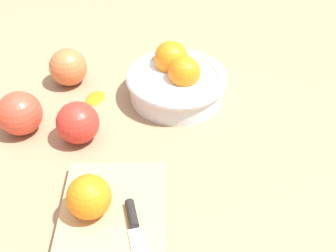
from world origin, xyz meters
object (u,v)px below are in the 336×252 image
object	(u,v)px
knife	(136,234)
apple_front_center_2	(20,113)
bowl	(177,80)
orange_on_board	(92,197)
apple_front_center	(78,123)
apple_front_left	(68,67)
cutting_board	(113,218)

from	to	relation	value
knife	apple_front_center_2	xyz separation A→B (m)	(-0.20, -0.26, 0.01)
bowl	apple_front_center_2	distance (m)	0.30
orange_on_board	apple_front_center	distance (m)	0.19
apple_front_left	apple_front_center	bearing A→B (deg)	26.12
cutting_board	orange_on_board	world-z (taller)	orange_on_board
orange_on_board	apple_front_center_2	xyz separation A→B (m)	(-0.17, -0.19, -0.01)
orange_on_board	apple_front_center_2	bearing A→B (deg)	-131.12
orange_on_board	apple_front_left	xyz separation A→B (m)	(-0.33, -0.16, -0.02)
cutting_board	orange_on_board	xyz separation A→B (m)	(0.00, -0.03, 0.04)
bowl	knife	distance (m)	0.36
apple_front_left	apple_front_center_2	bearing A→B (deg)	-10.83
cutting_board	apple_front_center_2	distance (m)	0.28
bowl	orange_on_board	world-z (taller)	bowl
bowl	apple_front_center	xyz separation A→B (m)	(0.16, -0.15, 0.00)
knife	apple_front_center_2	world-z (taller)	apple_front_center_2
cutting_board	apple_front_left	world-z (taller)	apple_front_left
knife	orange_on_board	bearing A→B (deg)	-113.01
apple_front_left	knife	bearing A→B (deg)	33.03
bowl	apple_front_left	world-z (taller)	bowl
bowl	apple_front_left	xyz separation A→B (m)	(-0.00, -0.23, 0.00)
cutting_board	apple_front_left	xyz separation A→B (m)	(-0.33, -0.19, 0.03)
knife	apple_front_center	size ratio (longest dim) A/B	1.95
bowl	orange_on_board	xyz separation A→B (m)	(0.33, -0.07, 0.02)
bowl	orange_on_board	distance (m)	0.33
apple_front_center_2	apple_front_left	bearing A→B (deg)	169.17
cutting_board	apple_front_center	bearing A→B (deg)	-146.06
orange_on_board	knife	distance (m)	0.08
apple_front_left	apple_front_center_2	size ratio (longest dim) A/B	0.97
apple_front_center	apple_front_center_2	distance (m)	0.11
orange_on_board	knife	world-z (taller)	orange_on_board
bowl	apple_front_left	size ratio (longest dim) A/B	2.59
bowl	knife	bearing A→B (deg)	0.55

